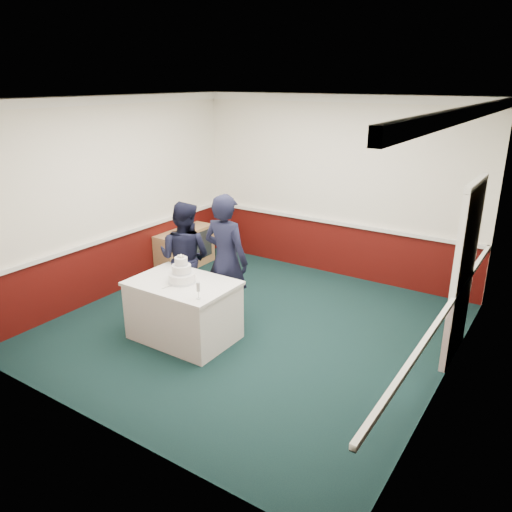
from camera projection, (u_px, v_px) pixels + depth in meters
The scene contains 9 objects.
ground at pixel (251, 328), 6.83m from camera, with size 5.00×5.00×0.00m, color #112B27.
room_shell at pixel (282, 179), 6.61m from camera, with size 5.00×5.00×3.00m.
sideboard at pixel (185, 249), 8.89m from camera, with size 0.41×1.20×0.70m.
cake_table at pixel (184, 310), 6.44m from camera, with size 1.32×0.92×0.79m.
wedding_cake at pixel (182, 274), 6.27m from camera, with size 0.35×0.35×0.36m.
cake_knife at pixel (170, 286), 6.17m from camera, with size 0.01×0.22×0.01m, color silver.
champagne_flute at pixel (198, 288), 5.78m from camera, with size 0.05×0.05×0.21m.
person_man at pixel (185, 258), 7.08m from camera, with size 0.80×0.62×1.64m, color black.
person_woman at pixel (226, 260), 6.69m from camera, with size 0.67×0.44×1.83m, color black.
Camera 1 is at (3.40, -5.07, 3.22)m, focal length 35.00 mm.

